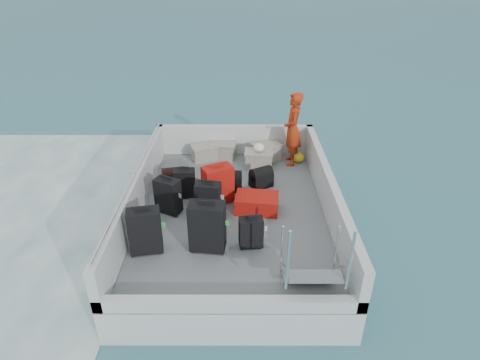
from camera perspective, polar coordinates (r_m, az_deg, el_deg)
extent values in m
plane|color=#1C5062|center=(7.81, -0.97, -7.95)|extent=(160.00, 160.00, 0.00)
cube|color=silver|center=(7.63, -0.99, -6.16)|extent=(3.60, 5.00, 0.60)
cube|color=slate|center=(7.46, -1.01, -4.21)|extent=(3.30, 4.70, 0.02)
cube|color=#B8BDBD|center=(7.50, -14.38, -1.77)|extent=(0.14, 5.00, 0.70)
cube|color=#B8BDBD|center=(7.43, 12.42, -1.80)|extent=(0.14, 5.00, 0.70)
cube|color=#B8BDBD|center=(9.43, -0.78, 5.77)|extent=(3.60, 0.14, 0.70)
cube|color=#B8BDBD|center=(5.51, -1.47, -17.24)|extent=(3.60, 0.14, 0.20)
cylinder|color=silver|center=(7.31, -14.76, 0.93)|extent=(0.04, 4.80, 0.04)
cube|color=black|center=(6.40, -13.35, -7.14)|extent=(0.54, 0.37, 0.76)
cube|color=black|center=(7.32, -10.20, -2.26)|extent=(0.51, 0.43, 0.67)
cube|color=black|center=(7.77, -7.87, -0.47)|extent=(0.40, 0.25, 0.57)
cube|color=black|center=(6.28, -4.67, -6.72)|extent=(0.58, 0.38, 0.83)
cube|color=black|center=(7.15, -4.53, -2.78)|extent=(0.47, 0.33, 0.64)
cube|color=#A30D0C|center=(7.48, -3.17, -0.70)|extent=(0.63, 0.54, 0.74)
cube|color=black|center=(6.41, 1.57, -7.52)|extent=(0.40, 0.27, 0.52)
cube|color=#A30D0C|center=(7.34, 2.41, -3.29)|extent=(0.83, 0.60, 0.31)
cube|color=gray|center=(9.23, -5.07, 3.81)|extent=(0.62, 0.52, 0.32)
cube|color=gray|center=(9.30, -2.47, 4.18)|extent=(0.63, 0.49, 0.34)
cube|color=gray|center=(8.88, 2.66, 2.92)|extent=(0.60, 0.43, 0.35)
cube|color=gray|center=(9.21, 3.75, 3.91)|extent=(0.70, 0.60, 0.35)
ellipsoid|color=yellow|center=(9.21, 8.26, 3.21)|extent=(0.28, 0.26, 0.22)
ellipsoid|color=white|center=(8.76, 2.70, 4.47)|extent=(0.24, 0.24, 0.18)
imported|color=#EC3D16|center=(8.85, 7.51, 7.16)|extent=(0.41, 0.62, 1.63)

